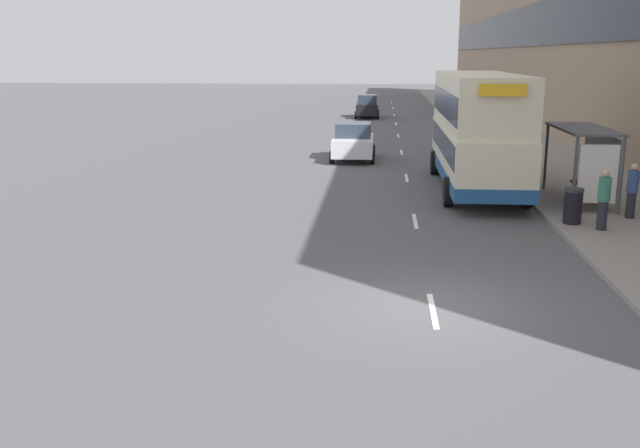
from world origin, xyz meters
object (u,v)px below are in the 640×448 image
(bus_shelter, at_px, (590,151))
(litter_bin, at_px, (573,206))
(pedestrian_2, at_px, (597,161))
(pedestrian_at_shelter, at_px, (632,190))
(pedestrian_1, at_px, (604,199))
(car_1, at_px, (353,142))
(double_decker_bus_near, at_px, (478,129))
(car_0, at_px, (367,106))

(bus_shelter, bearing_deg, litter_bin, -111.92)
(pedestrian_2, distance_m, litter_bin, 7.83)
(bus_shelter, relative_size, pedestrian_at_shelter, 2.51)
(bus_shelter, height_order, pedestrian_1, bus_shelter)
(car_1, height_order, pedestrian_2, car_1)
(car_1, bearing_deg, double_decker_bus_near, 123.32)
(pedestrian_1, relative_size, litter_bin, 1.65)
(double_decker_bus_near, relative_size, car_1, 2.59)
(double_decker_bus_near, xyz_separation_m, pedestrian_1, (2.70, -6.66, -1.26))
(car_0, relative_size, pedestrian_1, 2.30)
(pedestrian_1, bearing_deg, bus_shelter, 81.01)
(car_1, distance_m, litter_bin, 15.06)
(double_decker_bus_near, relative_size, car_0, 2.56)
(car_1, relative_size, litter_bin, 3.74)
(car_1, xyz_separation_m, pedestrian_1, (7.58, -14.09, 0.15))
(car_0, height_order, pedestrian_at_shelter, same)
(car_0, bearing_deg, double_decker_bus_near, 98.58)
(litter_bin, bearing_deg, pedestrian_at_shelter, 24.01)
(pedestrian_1, bearing_deg, litter_bin, 130.65)
(car_0, xyz_separation_m, pedestrian_1, (7.38, -37.71, 0.14))
(bus_shelter, xyz_separation_m, double_decker_bus_near, (-3.30, 2.90, 0.41))
(double_decker_bus_near, height_order, litter_bin, double_decker_bus_near)
(car_0, bearing_deg, bus_shelter, 103.23)
(double_decker_bus_near, relative_size, pedestrian_at_shelter, 6.09)
(car_1, bearing_deg, pedestrian_2, 148.12)
(bus_shelter, bearing_deg, pedestrian_2, 70.52)
(car_0, distance_m, pedestrian_2, 31.13)
(pedestrian_at_shelter, xyz_separation_m, pedestrian_1, (-1.30, -1.59, 0.03))
(double_decker_bus_near, height_order, pedestrian_at_shelter, double_decker_bus_near)
(double_decker_bus_near, distance_m, car_0, 31.43)
(car_1, distance_m, pedestrian_at_shelter, 15.34)
(bus_shelter, xyz_separation_m, pedestrian_1, (-0.60, -3.77, -0.85))
(pedestrian_at_shelter, bearing_deg, pedestrian_1, -129.35)
(bus_shelter, xyz_separation_m, car_0, (-7.98, 33.94, -0.99))
(car_1, xyz_separation_m, pedestrian_2, (9.70, -6.03, 0.08))
(pedestrian_at_shelter, bearing_deg, bus_shelter, 108.00)
(pedestrian_at_shelter, height_order, litter_bin, pedestrian_at_shelter)
(bus_shelter, distance_m, pedestrian_1, 3.91)
(double_decker_bus_near, bearing_deg, pedestrian_2, 16.16)
(pedestrian_1, relative_size, pedestrian_2, 1.10)
(pedestrian_at_shelter, bearing_deg, pedestrian_2, 82.85)
(car_0, xyz_separation_m, car_1, (-0.20, -23.62, -0.02))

